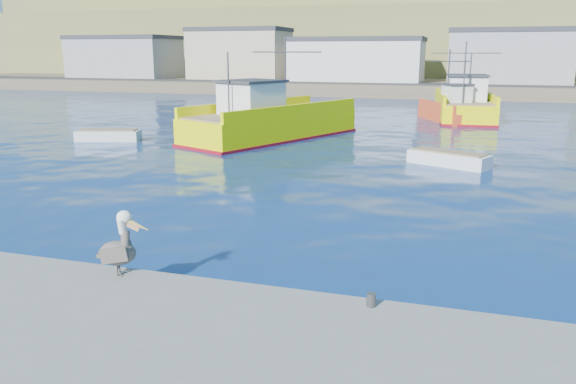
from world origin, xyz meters
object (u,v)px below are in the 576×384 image
object	(u,v)px
trawler_yellow_b	(463,106)
skiff_mid	(449,160)
boat_orange	(451,110)
skiff_left	(108,136)
pelican	(119,248)
trawler_yellow_a	(269,122)

from	to	relation	value
trawler_yellow_b	skiff_mid	distance (m)	22.09
boat_orange	skiff_left	world-z (taller)	boat_orange
pelican	skiff_left	bearing A→B (deg)	125.03
boat_orange	pelican	bearing A→B (deg)	-100.15
trawler_yellow_b	pelican	bearing A→B (deg)	-100.82
boat_orange	skiff_mid	xyz separation A→B (m)	(0.35, -19.45, -0.70)
skiff_left	skiff_mid	size ratio (longest dim) A/B	0.99
boat_orange	skiff_mid	size ratio (longest dim) A/B	1.76
skiff_left	trawler_yellow_a	bearing A→B (deg)	21.01
trawler_yellow_a	skiff_left	bearing A→B (deg)	-158.99
skiff_left	skiff_mid	bearing A→B (deg)	-5.33
trawler_yellow_b	skiff_mid	size ratio (longest dim) A/B	2.96
skiff_mid	pelican	distance (m)	20.22
skiff_left	skiff_mid	distance (m)	21.96
skiff_mid	skiff_left	bearing A→B (deg)	174.67
boat_orange	skiff_mid	world-z (taller)	boat_orange
boat_orange	skiff_left	xyz separation A→B (m)	(-21.51, -17.41, -0.70)
trawler_yellow_a	pelican	world-z (taller)	trawler_yellow_a
skiff_left	pelican	bearing A→B (deg)	-54.97
skiff_mid	pelican	world-z (taller)	pelican
trawler_yellow_a	skiff_mid	distance (m)	13.27
trawler_yellow_a	skiff_mid	xyz separation A→B (m)	(11.87, -5.88, -0.87)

